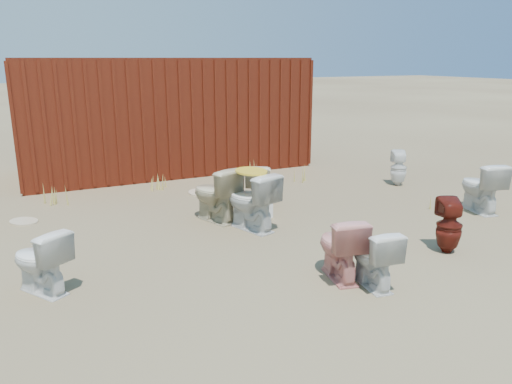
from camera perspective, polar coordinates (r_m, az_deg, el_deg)
name	(u,v)px	position (r m, az deg, el deg)	size (l,w,h in m)	color
ground	(275,242)	(6.76, 2.24, -5.70)	(100.00, 100.00, 0.00)	brown
shipping_container	(164,114)	(11.23, -10.43, 8.72)	(6.00, 2.40, 2.40)	#430D0B
toilet_front_a	(40,261)	(5.70, -23.46, -7.25)	(0.39, 0.69, 0.71)	white
toilet_front_pink	(340,247)	(5.64, 9.57, -6.21)	(0.41, 0.72, 0.74)	#D8847D
toilet_front_c	(373,257)	(5.52, 13.25, -7.26)	(0.37, 0.65, 0.67)	silver
toilet_front_maroon	(449,226)	(6.75, 21.21, -3.61)	(0.32, 0.32, 0.70)	#59170F
toilet_front_e	(481,187)	(8.73, 24.29, 0.54)	(0.45, 0.80, 0.81)	silver
toilet_back_beige_left	(215,194)	(7.51, -4.69, -0.24)	(0.47, 0.82, 0.84)	#BCAF8A
toilet_back_beige_right	(259,185)	(8.19, 0.33, 0.75)	(0.41, 0.72, 0.74)	beige
toilet_back_yellowlid	(251,201)	(7.10, -0.54, -1.04)	(0.47, 0.83, 0.85)	silver
toilet_back_e	(399,168)	(10.02, 15.98, 2.65)	(0.31, 0.31, 0.68)	white
yellow_lid	(251,171)	(6.99, -0.55, 2.40)	(0.43, 0.54, 0.03)	yellow
loose_tank	(258,209)	(7.57, 0.23, -1.98)	(0.50, 0.20, 0.35)	white
loose_lid_near	(199,192)	(9.21, -6.56, -0.03)	(0.38, 0.49, 0.02)	beige
loose_lid_far	(24,221)	(8.31, -25.01, -3.06)	(0.36, 0.47, 0.02)	#C0AE8B
weed_clump_a	(55,195)	(9.00, -21.94, -0.37)	(0.36, 0.36, 0.33)	#B7A749
weed_clump_b	(229,179)	(9.53, -3.12, 1.47)	(0.32, 0.32, 0.31)	#B7A749
weed_clump_c	(301,175)	(9.96, 5.13, 1.96)	(0.36, 0.36, 0.29)	#B7A749
weed_clump_d	(159,181)	(9.56, -11.02, 1.20)	(0.30, 0.30, 0.30)	#B7A749
weed_clump_e	(253,170)	(10.29, -0.33, 2.55)	(0.34, 0.34, 0.33)	#B7A749
weed_clump_f	(439,204)	(8.61, 20.21, -1.30)	(0.28, 0.28, 0.21)	#B7A749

